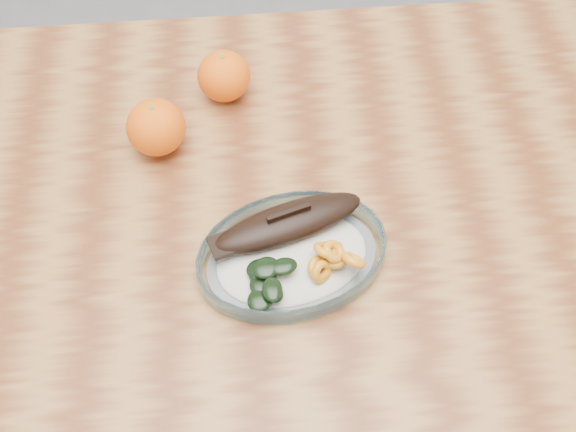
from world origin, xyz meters
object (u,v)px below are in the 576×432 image
at_px(plated_meal, 292,253).
at_px(orange_right, 224,76).
at_px(orange_left, 156,127).
at_px(dining_table, 248,240).

relative_size(plated_meal, orange_right, 6.79).
relative_size(orange_left, orange_right, 1.05).
relative_size(dining_table, orange_right, 14.87).
height_order(dining_table, orange_left, orange_left).
bearing_deg(plated_meal, dining_table, 105.65).
relative_size(dining_table, plated_meal, 2.19).
height_order(plated_meal, orange_left, orange_left).
distance_m(plated_meal, orange_right, 0.32).
height_order(dining_table, orange_right, orange_right).
bearing_deg(plated_meal, orange_right, 90.33).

